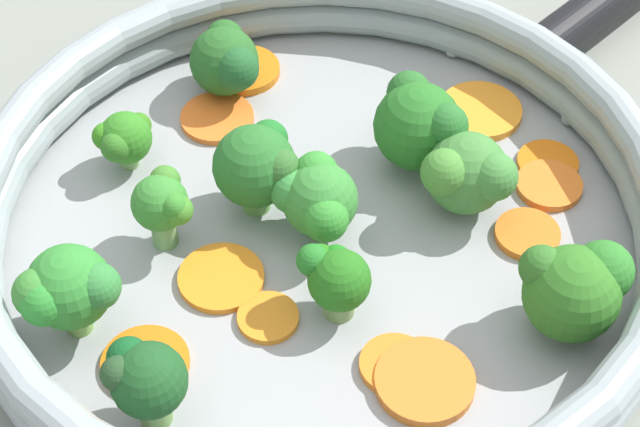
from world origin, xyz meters
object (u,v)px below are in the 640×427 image
Objects in this scene: carrot_slice_9 at (480,111)px; carrot_slice_10 at (217,118)px; carrot_slice_0 at (221,278)px; broccoli_floret_3 at (66,290)px; broccoli_floret_0 at (124,139)px; carrot_slice_3 at (425,382)px; broccoli_floret_6 at (144,379)px; carrot_slice_1 at (395,365)px; carrot_slice_4 at (245,70)px; broccoli_floret_7 at (328,278)px; broccoli_floret_8 at (575,288)px; carrot_slice_5 at (145,363)px; broccoli_floret_1 at (258,165)px; carrot_slice_7 at (527,234)px; broccoli_floret_2 at (163,203)px; carrot_slice_2 at (549,185)px; skillet at (320,240)px; broccoli_floret_9 at (419,123)px; carrot_slice_8 at (548,163)px; broccoli_floret_4 at (226,60)px; broccoli_floret_5 at (467,174)px; broccoli_floret_10 at (316,200)px; carrot_slice_6 at (268,318)px.

carrot_slice_9 is 1.13× the size of carrot_slice_10.
broccoli_floret_3 is at bearing -75.11° from carrot_slice_0.
carrot_slice_10 is 1.22× the size of broccoli_floret_0.
broccoli_floret_6 reaches higher than carrot_slice_3.
broccoli_floret_6 is (0.01, -0.11, 0.03)m from carrot_slice_1.
broccoli_floret_7 is (0.18, 0.02, 0.02)m from carrot_slice_4.
carrot_slice_5 is at bearing -93.56° from broccoli_floret_8.
carrot_slice_1 is at bearing 10.65° from carrot_slice_4.
broccoli_floret_1 is (-0.05, 0.03, 0.03)m from carrot_slice_0.
broccoli_floret_2 is at bearing -99.38° from carrot_slice_7.
carrot_slice_2 is at bearing 99.99° from carrot_slice_0.
broccoli_floret_1 is (-0.11, -0.05, 0.03)m from carrot_slice_1.
broccoli_floret_0 reaches higher than skillet.
carrot_slice_3 is 1.11× the size of carrot_slice_4.
carrot_slice_1 is at bearing 72.00° from broccoli_floret_3.
skillet is 6.40× the size of broccoli_floret_9.
broccoli_floret_2 is at bearing -115.36° from broccoli_floret_8.
broccoli_floret_1 reaches higher than broccoli_floret_8.
carrot_slice_8 is 0.67× the size of broccoli_floret_4.
broccoli_floret_3 is (0.18, -0.10, 0.03)m from carrot_slice_4.
skillet is at bearing -55.95° from broccoli_floret_9.
carrot_slice_0 is at bearing -78.68° from broccoli_floret_5.
broccoli_floret_5 is (-0.05, 0.20, -0.01)m from broccoli_floret_3.
broccoli_floret_9 reaches higher than carrot_slice_2.
broccoli_floret_6 is at bearing 0.49° from broccoli_floret_0.
carrot_slice_4 reaches higher than carrot_slice_10.
carrot_slice_8 is 0.98× the size of broccoli_floret_0.
carrot_slice_3 is 0.98× the size of carrot_slice_9.
broccoli_floret_10 is (-0.04, 0.12, -0.01)m from broccoli_floret_3.
broccoli_floret_0 is at bearing -179.51° from broccoli_floret_6.
carrot_slice_9 is 1.00× the size of broccoli_floret_6.
carrot_slice_8 is at bearing 104.83° from broccoli_floret_3.
broccoli_floret_4 is 0.12m from broccoli_floret_9.
carrot_slice_6 is at bearing -127.12° from carrot_slice_3.
carrot_slice_2 is 0.75× the size of carrot_slice_9.
carrot_slice_7 is at bearing 34.74° from broccoli_floret_9.
carrot_slice_3 is at bearing -73.98° from broccoli_floret_8.
broccoli_floret_2 is 0.10m from broccoli_floret_6.
broccoli_floret_3 is 0.21m from broccoli_floret_9.
broccoli_floret_8 is (0.10, 0.13, -0.00)m from broccoli_floret_1.
broccoli_floret_5 is (-0.03, -0.03, 0.02)m from carrot_slice_7.
broccoli_floret_5 is (0.06, 0.17, 0.01)m from broccoli_floret_0.
carrot_slice_9 is (-0.10, 0.00, 0.00)m from carrot_slice_7.
broccoli_floret_2 is at bearing -84.91° from carrot_slice_8.
carrot_slice_5 is 0.80× the size of broccoli_floret_1.
broccoli_floret_1 reaches higher than carrot_slice_1.
carrot_slice_4 is 0.21m from carrot_slice_5.
carrot_slice_0 is 0.10m from carrot_slice_1.
carrot_slice_0 is 0.91× the size of broccoli_floret_6.
carrot_slice_10 is 1.07× the size of broccoli_floret_7.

